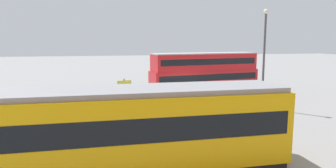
{
  "coord_description": "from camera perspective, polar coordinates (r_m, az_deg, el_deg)",
  "views": [
    {
      "loc": [
        8.21,
        25.15,
        5.03
      ],
      "look_at": [
        3.44,
        4.29,
        1.92
      ],
      "focal_mm": 31.55,
      "sensor_mm": 36.0,
      "label": 1
    }
  ],
  "objects": [
    {
      "name": "ground_plane",
      "position": [
        26.93,
        5.12,
        -2.52
      ],
      "size": [
        160.0,
        160.0,
        0.0
      ],
      "primitive_type": "plane",
      "color": "gray"
    },
    {
      "name": "double_decker_bus",
      "position": [
        30.97,
        7.13,
        2.52
      ],
      "size": [
        11.84,
        4.16,
        3.84
      ],
      "color": "red",
      "rests_on": "ground"
    },
    {
      "name": "tram_yellow",
      "position": [
        11.65,
        -11.04,
        -8.54
      ],
      "size": [
        13.98,
        2.84,
        3.26
      ],
      "color": "#E5B70C",
      "rests_on": "ground"
    },
    {
      "name": "pedestrian_near_railing",
      "position": [
        21.51,
        -5.28,
        -2.66
      ],
      "size": [
        0.45,
        0.45,
        1.67
      ],
      "color": "black",
      "rests_on": "ground"
    },
    {
      "name": "pedestrian_crossing",
      "position": [
        17.76,
        10.62,
        -4.99
      ],
      "size": [
        0.36,
        0.35,
        1.73
      ],
      "color": "#33384C",
      "rests_on": "ground"
    },
    {
      "name": "pedestrian_railing",
      "position": [
        22.4,
        4.67,
        -2.79
      ],
      "size": [
        8.33,
        1.22,
        1.08
      ],
      "color": "gray",
      "rests_on": "ground"
    },
    {
      "name": "info_sign",
      "position": [
        20.3,
        -8.43,
        -1.25
      ],
      "size": [
        0.97,
        0.2,
        2.5
      ],
      "color": "slate",
      "rests_on": "ground"
    },
    {
      "name": "street_lamp",
      "position": [
        22.89,
        18.09,
        5.93
      ],
      "size": [
        0.36,
        0.36,
        7.33
      ],
      "color": "#4C4C51",
      "rests_on": "ground"
    }
  ]
}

